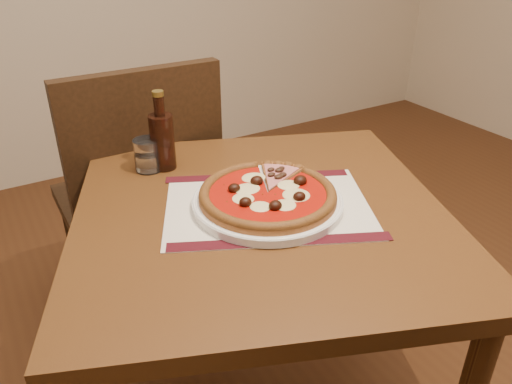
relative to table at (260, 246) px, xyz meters
The scene contains 8 objects.
table is the anchor object (origin of this frame).
chair_far 0.59m from the table, 99.85° to the left, with size 0.46×0.46×0.96m.
placemat 0.10m from the table, ahead, with size 0.44×0.32×0.00m, color silver.
plate 0.11m from the table, ahead, with size 0.33×0.33×0.02m, color white.
pizza 0.13m from the table, ahead, with size 0.30×0.30×0.04m.
ham_slice 0.18m from the table, 38.52° to the left, with size 0.14×0.14×0.02m.
water_glass 0.37m from the table, 115.40° to the left, with size 0.07×0.07×0.08m, color white.
bottle 0.36m from the table, 109.72° to the left, with size 0.06×0.06×0.20m.
Camera 1 is at (-0.56, 0.23, 1.31)m, focal length 35.00 mm.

